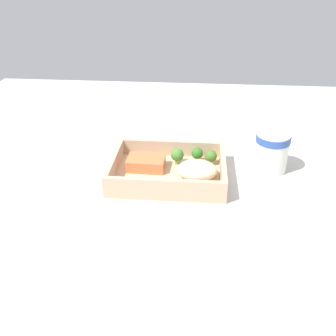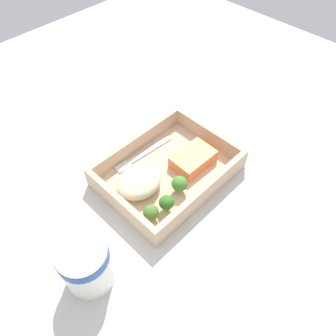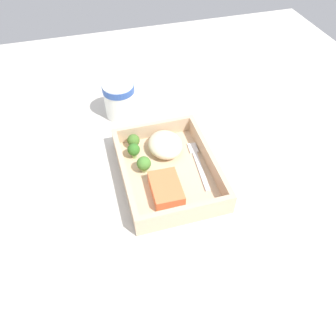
# 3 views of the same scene
# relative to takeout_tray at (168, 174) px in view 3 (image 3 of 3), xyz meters

# --- Properties ---
(ground_plane) EXTENTS (1.60, 1.60, 0.02)m
(ground_plane) POSITION_rel_takeout_tray_xyz_m (0.00, 0.00, -0.02)
(ground_plane) COLOR beige
(takeout_tray) EXTENTS (0.28, 0.22, 0.01)m
(takeout_tray) POSITION_rel_takeout_tray_xyz_m (0.00, 0.00, 0.00)
(takeout_tray) COLOR #CBAC8A
(takeout_tray) RESTS_ON ground_plane
(tray_rim) EXTENTS (0.28, 0.22, 0.04)m
(tray_rim) POSITION_rel_takeout_tray_xyz_m (0.00, 0.00, 0.03)
(tray_rim) COLOR #CBAC8A
(tray_rim) RESTS_ON takeout_tray
(salmon_fillet) EXTENTS (0.10, 0.07, 0.03)m
(salmon_fillet) POSITION_rel_takeout_tray_xyz_m (-0.06, 0.02, 0.02)
(salmon_fillet) COLOR #F17341
(salmon_fillet) RESTS_ON takeout_tray
(mashed_potatoes) EXTENTS (0.10, 0.08, 0.04)m
(mashed_potatoes) POSITION_rel_takeout_tray_xyz_m (0.07, -0.01, 0.03)
(mashed_potatoes) COLOR beige
(mashed_potatoes) RESTS_ON takeout_tray
(broccoli_floret_1) EXTENTS (0.03, 0.03, 0.04)m
(broccoli_floret_1) POSITION_rel_takeout_tray_xyz_m (0.02, 0.05, 0.03)
(broccoli_floret_1) COLOR #8CA760
(broccoli_floret_1) RESTS_ON takeout_tray
(broccoli_floret_2) EXTENTS (0.03, 0.03, 0.04)m
(broccoli_floret_2) POSITION_rel_takeout_tray_xyz_m (0.11, 0.06, 0.03)
(broccoli_floret_2) COLOR #86A161
(broccoli_floret_2) RESTS_ON takeout_tray
(broccoli_floret_3) EXTENTS (0.03, 0.03, 0.04)m
(broccoli_floret_3) POSITION_rel_takeout_tray_xyz_m (0.07, 0.07, 0.03)
(broccoli_floret_3) COLOR #7FA55C
(broccoli_floret_3) RESTS_ON takeout_tray
(fork) EXTENTS (0.16, 0.03, 0.00)m
(fork) POSITION_rel_takeout_tray_xyz_m (0.01, -0.08, 0.01)
(fork) COLOR silver
(fork) RESTS_ON takeout_tray
(paper_cup) EXTENTS (0.09, 0.09, 0.10)m
(paper_cup) POSITION_rel_takeout_tray_xyz_m (0.26, 0.06, 0.05)
(paper_cup) COLOR white
(paper_cup) RESTS_ON ground_plane
(receipt_slip) EXTENTS (0.12, 0.17, 0.00)m
(receipt_slip) POSITION_rel_takeout_tray_xyz_m (-0.23, -0.04, -0.00)
(receipt_slip) COLOR white
(receipt_slip) RESTS_ON ground_plane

